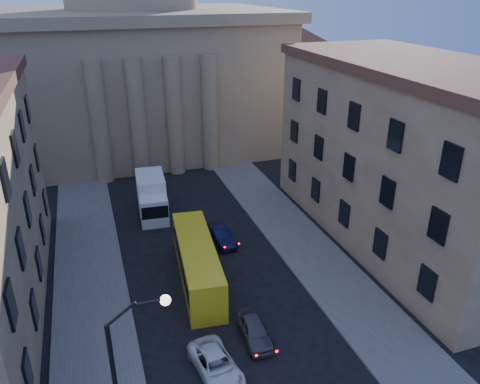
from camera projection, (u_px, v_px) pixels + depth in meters
The scene contains 10 objects.
sidewalk_left at pixel (93, 328), 29.43m from camera, with size 5.00×60.00×0.15m, color #57534F.
sidewalk_right at pixel (333, 278), 34.39m from camera, with size 5.00×60.00×0.15m, color #57534F.
church at pixel (137, 52), 59.49m from camera, with size 68.02×28.76×36.60m.
building_right at pixel (411, 154), 37.32m from camera, with size 11.60×26.60×14.70m.
street_lamp at pixel (128, 375), 19.10m from camera, with size 2.62×0.44×8.83m.
car_left_mid at pixel (216, 365), 25.84m from camera, with size 2.05×4.45×1.24m, color white.
car_right_far at pixel (255, 330), 28.36m from camera, with size 1.55×3.85×1.31m, color #49494E.
car_right_distant at pixel (220, 235), 39.04m from camera, with size 1.43×4.11×1.35m, color black.
city_bus at pixel (197, 261), 33.68m from camera, with size 3.44×10.78×2.99m.
box_truck at pixel (152, 197), 43.66m from camera, with size 2.95×6.52×3.49m.
Camera 1 is at (-7.20, -7.08, 19.93)m, focal length 35.00 mm.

